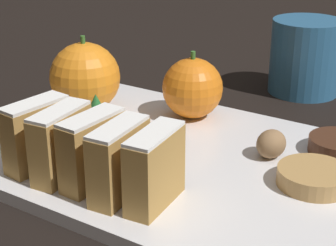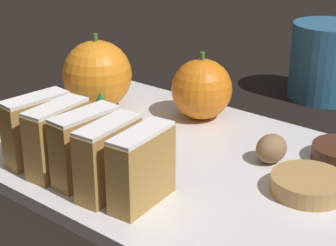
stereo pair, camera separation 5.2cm
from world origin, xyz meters
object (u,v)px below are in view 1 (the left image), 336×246
coffee_mug (306,56)px  orange_far (193,88)px  walnut (271,144)px  orange_near (85,78)px

coffee_mug → orange_far: bearing=161.0°
walnut → coffee_mug: size_ratio=0.27×
orange_far → walnut: orange_far is taller
orange_far → coffee_mug: 0.19m
orange_far → walnut: bearing=-112.6°
orange_far → coffee_mug: bearing=-19.0°
orange_near → walnut: 0.22m
orange_near → orange_far: 0.12m
orange_near → walnut: orange_near is taller
orange_far → coffee_mug: coffee_mug is taller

